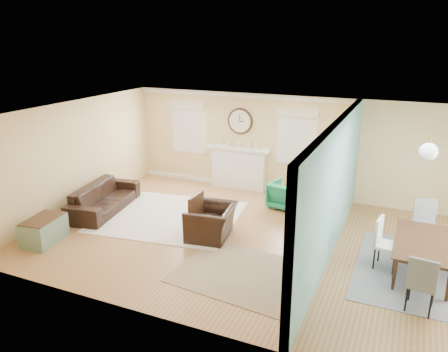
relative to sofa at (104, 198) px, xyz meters
The scene contains 26 objects.
floor 3.85m from the sofa, ahead, with size 9.00×9.00×0.00m, color olive.
wall_back 4.92m from the sofa, 37.25° to the left, with size 9.00×0.02×2.60m, color #DBB576.
wall_front 5.02m from the sofa, 38.77° to the right, with size 9.00×0.02×2.60m, color #DBB576.
wall_left 1.18m from the sofa, behind, with size 0.02×6.00×2.60m, color #DBB576.
ceiling 4.46m from the sofa, ahead, with size 9.00×6.00×0.02m, color white.
partition 5.45m from the sofa, ahead, with size 0.17×6.00×2.60m.
fireplace 3.66m from the sofa, 50.13° to the left, with size 1.70×0.30×1.17m.
wall_clock 4.01m from the sofa, 50.98° to the left, with size 0.70×0.07×0.70m.
window_left 3.26m from the sofa, 74.67° to the left, with size 1.05×0.13×1.42m.
window_right 5.01m from the sofa, 36.45° to the left, with size 1.05×0.13×1.42m.
pendant 7.09m from the sofa, ahead, with size 0.30×0.30×0.55m.
rug_cream 1.67m from the sofa, ahead, with size 3.12×2.71×0.02m, color white.
rug_jute 4.35m from the sofa, 18.88° to the right, with size 2.25×1.84×0.01m, color tan.
rug_grey 7.03m from the sofa, ahead, with size 2.23×2.78×0.01m, color slate.
sofa is the anchor object (origin of this frame).
eames_chair 2.99m from the sofa, ahead, with size 1.04×0.91×0.68m, color black.
green_chair 4.36m from the sofa, 26.24° to the left, with size 0.69×0.71×0.64m, color #11713F.
trunk 1.86m from the sofa, 91.43° to the right, with size 0.68×0.97×0.52m.
credenza 5.05m from the sofa, 11.02° to the left, with size 0.55×1.62×0.80m.
tv 5.10m from the sofa, 11.06° to the left, with size 1.01×0.13×0.58m, color black.
garden_stool 4.96m from the sofa, ahead, with size 0.33×0.33×0.48m, color white.
potted_plant 4.98m from the sofa, ahead, with size 0.37×0.32×0.42m, color #337F33.
dining_table 7.02m from the sofa, ahead, with size 1.74×0.97×0.61m, color #402416.
dining_chair_n 7.10m from the sofa, ahead, with size 0.49×0.49×0.95m.
dining_chair_s 7.09m from the sofa, 10.58° to the right, with size 0.46×0.46×0.94m.
dining_chair_w 6.41m from the sofa, ahead, with size 0.48×0.48×0.94m.
Camera 1 is at (2.71, -7.70, 4.03)m, focal length 35.00 mm.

